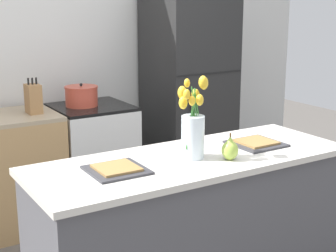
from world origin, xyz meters
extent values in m
cube|color=silver|center=(0.00, 2.00, 1.35)|extent=(5.20, 0.08, 2.70)
cube|color=#4C4C51|center=(0.00, 0.00, 0.44)|extent=(1.76, 0.62, 0.88)
cube|color=beige|center=(0.00, 0.00, 0.89)|extent=(1.80, 0.66, 0.03)
cube|color=silver|center=(0.10, 1.60, 0.44)|extent=(0.60, 0.60, 0.88)
cube|color=black|center=(0.10, 1.60, 0.89)|extent=(0.60, 0.60, 0.02)
cube|color=black|center=(0.10, 1.30, 0.41)|extent=(0.42, 0.01, 0.29)
cube|color=black|center=(1.05, 1.60, 0.92)|extent=(0.68, 0.64, 1.83)
cube|color=black|center=(1.05, 1.28, 1.13)|extent=(0.67, 0.01, 0.01)
cylinder|color=#B2B5B7|center=(0.86, 1.26, 0.62)|extent=(0.02, 0.02, 0.79)
cylinder|color=silver|center=(-0.01, -0.02, 1.03)|extent=(0.12, 0.12, 0.23)
cylinder|color=#3D8438|center=(0.02, -0.02, 1.13)|extent=(0.06, 0.01, 0.32)
ellipsoid|color=yellow|center=(0.05, -0.03, 1.32)|extent=(0.05, 0.05, 0.07)
cylinder|color=#3D8438|center=(0.01, 0.00, 1.10)|extent=(0.03, 0.03, 0.26)
ellipsoid|color=yellow|center=(0.02, 0.01, 1.25)|extent=(0.05, 0.05, 0.07)
cylinder|color=#3D8438|center=(0.00, 0.01, 1.14)|extent=(0.02, 0.11, 0.32)
ellipsoid|color=yellow|center=(0.01, 0.06, 1.31)|extent=(0.03, 0.03, 0.05)
cylinder|color=#3D8438|center=(-0.02, 0.00, 1.11)|extent=(0.05, 0.08, 0.27)
ellipsoid|color=yellow|center=(-0.04, 0.04, 1.27)|extent=(0.05, 0.05, 0.07)
cylinder|color=#3D8438|center=(-0.03, -0.01, 1.08)|extent=(0.06, 0.03, 0.22)
ellipsoid|color=yellow|center=(-0.06, 0.01, 1.22)|extent=(0.05, 0.05, 0.07)
cylinder|color=#3D8438|center=(-0.03, -0.03, 1.12)|extent=(0.08, 0.04, 0.28)
ellipsoid|color=yellow|center=(-0.07, -0.05, 1.27)|extent=(0.04, 0.04, 0.06)
cylinder|color=#3D8438|center=(-0.02, -0.03, 1.10)|extent=(0.05, 0.05, 0.25)
ellipsoid|color=yellow|center=(-0.04, -0.05, 1.24)|extent=(0.04, 0.04, 0.05)
cylinder|color=#3D8438|center=(0.00, -0.04, 1.10)|extent=(0.02, 0.06, 0.25)
ellipsoid|color=yellow|center=(0.00, -0.06, 1.24)|extent=(0.04, 0.04, 0.06)
cylinder|color=#3D8438|center=(0.01, -0.03, 1.14)|extent=(0.06, 0.04, 0.33)
ellipsoid|color=yellow|center=(0.03, -0.04, 1.33)|extent=(0.05, 0.05, 0.07)
ellipsoid|color=#9EBC47|center=(0.14, -0.15, 0.96)|extent=(0.09, 0.09, 0.10)
cone|color=#9EBC47|center=(0.14, -0.15, 1.02)|extent=(0.05, 0.05, 0.04)
cylinder|color=brown|center=(0.14, -0.15, 1.05)|extent=(0.01, 0.01, 0.02)
cube|color=#333338|center=(-0.46, 0.00, 0.92)|extent=(0.28, 0.28, 0.01)
cube|color=#A37A42|center=(-0.46, 0.00, 0.93)|extent=(0.21, 0.21, 0.01)
cube|color=#333338|center=(0.46, 0.00, 0.92)|extent=(0.28, 0.28, 0.01)
cube|color=#A37A42|center=(0.46, 0.00, 0.93)|extent=(0.21, 0.21, 0.01)
cylinder|color=#CC4C38|center=(0.03, 1.63, 0.98)|extent=(0.26, 0.26, 0.15)
cylinder|color=#CC4C38|center=(0.03, 1.63, 1.06)|extent=(0.27, 0.27, 0.01)
sphere|color=black|center=(0.03, 1.63, 1.08)|extent=(0.02, 0.02, 0.02)
cube|color=#A37547|center=(-0.38, 1.57, 1.01)|extent=(0.10, 0.14, 0.22)
cylinder|color=black|center=(-0.41, 1.57, 1.15)|extent=(0.01, 0.01, 0.05)
cylinder|color=black|center=(-0.38, 1.57, 1.15)|extent=(0.01, 0.01, 0.05)
cylinder|color=black|center=(-0.35, 1.57, 1.15)|extent=(0.01, 0.01, 0.05)
camera|label=1|loc=(-1.51, -2.21, 1.75)|focal=55.00mm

